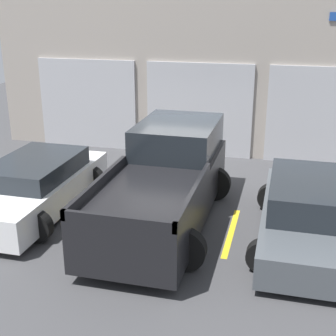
{
  "coord_description": "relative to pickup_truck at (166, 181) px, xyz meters",
  "views": [
    {
      "loc": [
        2.37,
        -10.69,
        4.45
      ],
      "look_at": [
        0.0,
        -1.52,
        1.1
      ],
      "focal_mm": 50.0,
      "sensor_mm": 36.0,
      "label": 1
    }
  ],
  "objects": [
    {
      "name": "sedan_white",
      "position": [
        -2.95,
        -0.27,
        -0.3
      ],
      "size": [
        2.17,
        4.32,
        1.2
      ],
      "color": "white",
      "rests_on": "ground"
    },
    {
      "name": "parking_stripe_left",
      "position": [
        -1.47,
        -0.3,
        -0.88
      ],
      "size": [
        0.12,
        2.2,
        0.01
      ],
      "primitive_type": "cube",
      "color": "gold",
      "rests_on": "ground"
    },
    {
      "name": "shophouse_building",
      "position": [
        -0.01,
        5.0,
        1.77
      ],
      "size": [
        13.49,
        0.68,
        5.42
      ],
      "color": "#9E9389",
      "rests_on": "ground"
    },
    {
      "name": "parking_stripe_centre",
      "position": [
        1.47,
        -0.3,
        -0.88
      ],
      "size": [
        0.12,
        2.2,
        0.01
      ],
      "primitive_type": "cube",
      "color": "gold",
      "rests_on": "ground"
    },
    {
      "name": "pickup_truck",
      "position": [
        0.0,
        0.0,
        0.0
      ],
      "size": [
        2.47,
        5.25,
        1.89
      ],
      "color": "black",
      "rests_on": "ground"
    },
    {
      "name": "sedan_side",
      "position": [
        2.95,
        -0.26,
        -0.3
      ],
      "size": [
        2.12,
        4.35,
        1.25
      ],
      "color": "#474C51",
      "rests_on": "ground"
    },
    {
      "name": "ground_plane",
      "position": [
        0.0,
        1.72,
        -0.88
      ],
      "size": [
        28.0,
        28.0,
        0.0
      ],
      "primitive_type": "plane",
      "color": "#3D3D3F"
    }
  ]
}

